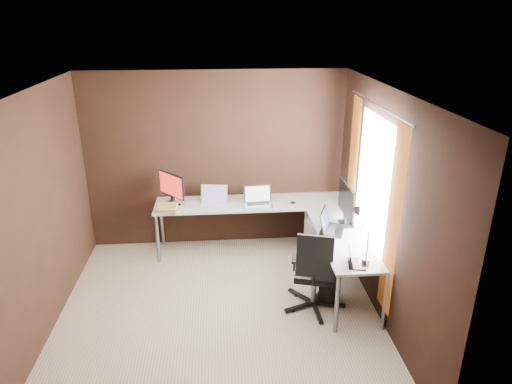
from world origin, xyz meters
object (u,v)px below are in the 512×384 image
drawer_pedestal (322,239)px  monitor_right (347,203)px  book_stack (167,208)px  desk_lamp (361,228)px  laptop_white (214,200)px  office_chair (314,286)px  laptop_black_big (329,226)px  laptop_silver (258,201)px  monitor_left (172,187)px  laptop_black_small (354,261)px  wastebasket (330,290)px

drawer_pedestal → monitor_right: bearing=-70.3°
book_stack → desk_lamp: desk_lamp is taller
laptop_white → office_chair: 1.91m
laptop_black_big → desk_lamp: bearing=-148.1°
monitor_right → laptop_black_big: (-0.23, -0.14, -0.24)m
book_stack → office_chair: office_chair is taller
laptop_white → laptop_silver: 0.61m
monitor_left → laptop_black_small: bearing=7.2°
laptop_white → wastebasket: 2.01m
laptop_silver → book_stack: (-1.23, -0.12, -0.01)m
laptop_black_big → desk_lamp: size_ratio=0.74×
monitor_right → laptop_white: (-1.63, 0.80, -0.24)m
laptop_black_big → wastebasket: 0.76m
laptop_black_big → wastebasket: bearing=-166.0°
laptop_white → laptop_black_small: (1.48, -1.75, -0.01)m
drawer_pedestal → office_chair: bearing=-107.2°
laptop_black_big → laptop_black_small: laptop_black_big is taller
laptop_black_big → book_stack: size_ratio=1.42×
laptop_white → office_chair: (1.13, -1.46, -0.49)m
monitor_left → desk_lamp: size_ratio=0.72×
laptop_black_big → desk_lamp: (0.13, -0.75, 0.33)m
laptop_silver → desk_lamp: bearing=-63.2°
monitor_right → book_stack: 2.35m
monitor_right → laptop_black_small: size_ratio=2.25×
laptop_silver → book_stack: size_ratio=1.22×
laptop_black_big → drawer_pedestal: bearing=15.3°
drawer_pedestal → laptop_black_small: (0.01, -1.40, 0.47)m
monitor_left → office_chair: monitor_left is taller
laptop_black_small → wastebasket: laptop_black_small is taller
drawer_pedestal → laptop_black_big: size_ratio=1.31×
monitor_left → office_chair: bearing=6.9°
drawer_pedestal → laptop_silver: bearing=162.9°
laptop_white → laptop_black_small: 2.29m
laptop_silver → wastebasket: size_ratio=1.33×
monitor_right → laptop_white: bearing=63.7°
laptop_white → laptop_black_big: size_ratio=0.88×
monitor_right → laptop_silver: bearing=54.8°
desk_lamp → office_chair: (-0.41, 0.23, -0.82)m
laptop_silver → wastebasket: (0.73, -1.27, -0.64)m
drawer_pedestal → monitor_left: bearing=169.5°
desk_lamp → laptop_white: bearing=156.2°
laptop_silver → laptop_black_small: laptop_silver is taller
monitor_right → desk_lamp: 0.90m
office_chair → wastebasket: 0.28m
monitor_right → book_stack: monitor_right is taller
laptop_silver → book_stack: laptop_silver is taller
monitor_left → desk_lamp: bearing=8.9°
laptop_black_big → desk_lamp: desk_lamp is taller
laptop_black_big → wastebasket: laptop_black_big is taller
laptop_white → book_stack: 0.65m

